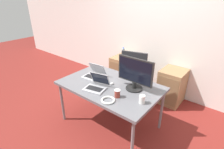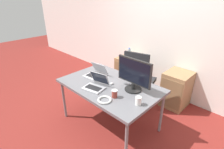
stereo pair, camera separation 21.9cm
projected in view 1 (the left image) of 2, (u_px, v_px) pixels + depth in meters
ground_plane at (110, 123)px, 2.94m from camera, size 14.00×14.00×0.00m
wall_back at (159, 31)px, 3.46m from camera, size 10.00×0.05×2.60m
desk at (110, 87)px, 2.64m from camera, size 1.49×0.95×0.74m
office_chair at (136, 84)px, 3.30m from camera, size 0.58×0.62×1.11m
cabinet_left at (123, 71)px, 4.05m from camera, size 0.43×0.50×0.68m
cabinet_right at (172, 86)px, 3.39m from camera, size 0.43×0.50×0.68m
water_bottle at (123, 53)px, 3.86m from camera, size 0.07×0.07×0.22m
laptop_left at (94, 74)px, 2.84m from camera, size 0.31×0.34×0.21m
laptop_right at (96, 85)px, 2.50m from camera, size 0.33×0.35×0.22m
monitor at (135, 74)px, 2.40m from camera, size 0.54×0.24×0.47m
mouse at (112, 84)px, 2.61m from camera, size 0.04×0.06×0.03m
coffee_cup_white at (142, 99)px, 2.16m from camera, size 0.07×0.07×0.11m
coffee_cup_brown at (117, 93)px, 2.29m from camera, size 0.08×0.08×0.11m
cable_coil at (108, 100)px, 2.22m from camera, size 0.18×0.18×0.03m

